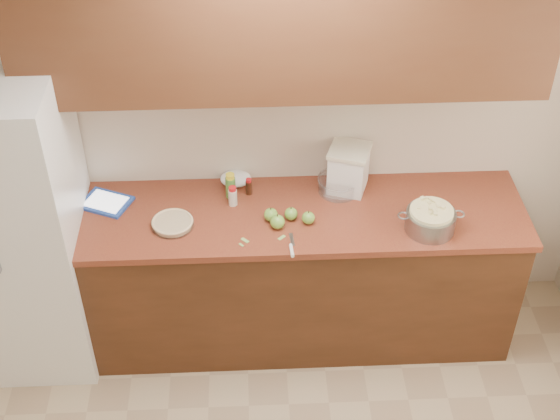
{
  "coord_description": "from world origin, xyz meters",
  "views": [
    {
      "loc": [
        -0.17,
        -1.78,
        3.61
      ],
      "look_at": [
        -0.03,
        1.43,
        0.98
      ],
      "focal_mm": 50.0,
      "sensor_mm": 36.0,
      "label": 1
    }
  ],
  "objects_px": {
    "colander": "(430,220)",
    "flour_canister": "(348,168)",
    "tablet": "(106,203)",
    "pie": "(173,223)"
  },
  "relations": [
    {
      "from": "flour_canister",
      "to": "tablet",
      "type": "height_order",
      "value": "flour_canister"
    },
    {
      "from": "pie",
      "to": "tablet",
      "type": "distance_m",
      "value": 0.43
    },
    {
      "from": "colander",
      "to": "flour_canister",
      "type": "distance_m",
      "value": 0.55
    },
    {
      "from": "tablet",
      "to": "pie",
      "type": "bearing_deg",
      "value": -4.58
    },
    {
      "from": "pie",
      "to": "tablet",
      "type": "relative_size",
      "value": 0.73
    },
    {
      "from": "colander",
      "to": "tablet",
      "type": "bearing_deg",
      "value": 170.4
    },
    {
      "from": "colander",
      "to": "tablet",
      "type": "distance_m",
      "value": 1.76
    },
    {
      "from": "colander",
      "to": "tablet",
      "type": "xyz_separation_m",
      "value": [
        -1.73,
        0.29,
        -0.05
      ]
    },
    {
      "from": "pie",
      "to": "colander",
      "type": "relative_size",
      "value": 0.64
    },
    {
      "from": "flour_canister",
      "to": "tablet",
      "type": "xyz_separation_m",
      "value": [
        -1.34,
        -0.09,
        -0.12
      ]
    }
  ]
}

